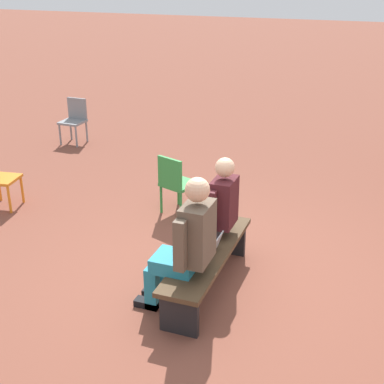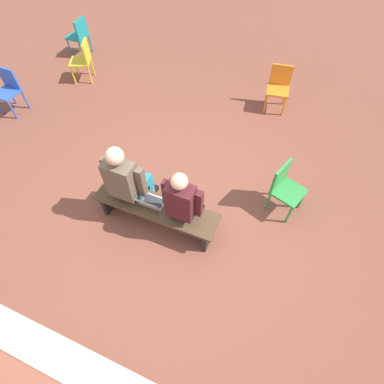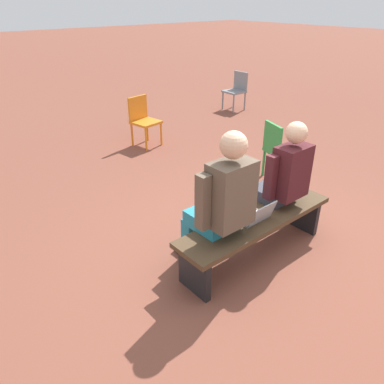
# 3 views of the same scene
# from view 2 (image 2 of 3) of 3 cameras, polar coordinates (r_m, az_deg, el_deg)

# --- Properties ---
(ground_plane) EXTENTS (60.00, 60.00, 0.00)m
(ground_plane) POSITION_cam_2_polar(r_m,az_deg,el_deg) (4.54, -3.66, -6.27)
(ground_plane) COLOR brown
(concrete_strip) EXTENTS (7.68, 0.40, 0.01)m
(concrete_strip) POSITION_cam_2_polar(r_m,az_deg,el_deg) (4.14, -20.95, -28.65)
(concrete_strip) COLOR #B7B2A8
(concrete_strip) RESTS_ON ground
(bench) EXTENTS (1.80, 0.44, 0.45)m
(bench) POSITION_cam_2_polar(r_m,az_deg,el_deg) (4.28, -6.79, -3.35)
(bench) COLOR #4C3823
(bench) RESTS_ON ground
(person_student) EXTENTS (0.54, 0.68, 1.34)m
(person_student) POSITION_cam_2_polar(r_m,az_deg,el_deg) (3.90, -1.54, -1.62)
(person_student) COLOR #383842
(person_student) RESTS_ON ground
(person_adult) EXTENTS (0.59, 0.75, 1.43)m
(person_adult) POSITION_cam_2_polar(r_m,az_deg,el_deg) (4.16, -12.17, 2.41)
(person_adult) COLOR teal
(person_adult) RESTS_ON ground
(laptop) EXTENTS (0.32, 0.29, 0.21)m
(laptop) POSITION_cam_2_polar(r_m,az_deg,el_deg) (4.17, -7.73, -2.12)
(laptop) COLOR #9EA0A5
(laptop) RESTS_ON bench
(plastic_chair_mid_courtyard) EXTENTS (0.54, 0.54, 0.84)m
(plastic_chair_mid_courtyard) POSITION_cam_2_polar(r_m,az_deg,el_deg) (4.54, 17.28, 1.01)
(plastic_chair_mid_courtyard) COLOR #2D893D
(plastic_chair_mid_courtyard) RESTS_ON ground
(plastic_chair_far_right) EXTENTS (0.42, 0.42, 0.84)m
(plastic_chair_far_right) POSITION_cam_2_polar(r_m,az_deg,el_deg) (8.39, -20.67, 26.28)
(plastic_chair_far_right) COLOR teal
(plastic_chair_far_right) RESTS_ON ground
(plastic_chair_near_bench_right) EXTENTS (0.48, 0.48, 0.84)m
(plastic_chair_near_bench_right) POSITION_cam_2_polar(r_m,az_deg,el_deg) (6.41, 16.21, 18.94)
(plastic_chair_near_bench_right) COLOR orange
(plastic_chair_near_bench_right) RESTS_ON ground
(plastic_chair_by_pillar) EXTENTS (0.43, 0.43, 0.84)m
(plastic_chair_by_pillar) POSITION_cam_2_polar(r_m,az_deg,el_deg) (7.07, -31.62, 16.51)
(plastic_chair_by_pillar) COLOR #2D56B7
(plastic_chair_by_pillar) RESTS_ON ground
(plastic_chair_foreground) EXTENTS (0.56, 0.56, 0.84)m
(plastic_chair_foreground) POSITION_cam_2_polar(r_m,az_deg,el_deg) (7.39, -20.07, 22.74)
(plastic_chair_foreground) COLOR gold
(plastic_chair_foreground) RESTS_ON ground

